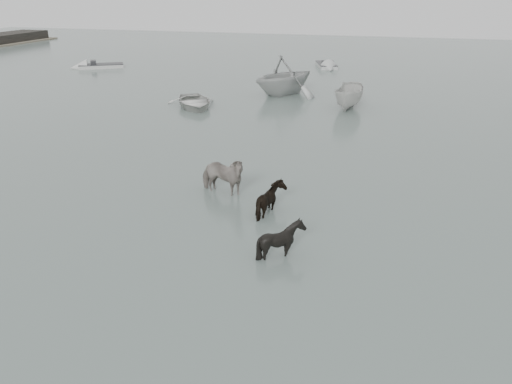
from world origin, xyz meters
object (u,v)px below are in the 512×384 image
(pony_pinto, at_px, (222,173))
(pony_dark, at_px, (272,195))
(pony_black, at_px, (281,235))
(rowboat_lead, at_px, (194,100))

(pony_pinto, xyz_separation_m, pony_dark, (2.27, -1.18, -0.20))
(pony_black, xyz_separation_m, rowboat_lead, (-10.12, 17.70, -0.23))
(pony_dark, xyz_separation_m, rowboat_lead, (-9.10, 14.86, -0.23))
(pony_pinto, relative_size, rowboat_lead, 0.48)
(pony_black, height_order, rowboat_lead, pony_black)
(pony_pinto, xyz_separation_m, pony_black, (3.29, -4.02, -0.20))
(pony_pinto, distance_m, pony_dark, 2.57)
(pony_black, bearing_deg, pony_pinto, 44.23)
(pony_dark, bearing_deg, rowboat_lead, 14.58)
(pony_pinto, height_order, pony_black, pony_pinto)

